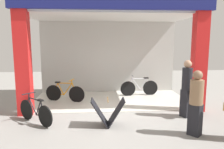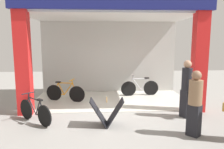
{
  "view_description": "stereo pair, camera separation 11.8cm",
  "coord_description": "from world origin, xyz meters",
  "px_view_note": "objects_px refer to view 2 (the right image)",
  "views": [
    {
      "loc": [
        -0.55,
        -6.82,
        2.31
      ],
      "look_at": [
        0.0,
        0.76,
        1.15
      ],
      "focal_mm": 34.59,
      "sensor_mm": 36.0,
      "label": 1
    },
    {
      "loc": [
        -0.43,
        -6.83,
        2.31
      ],
      "look_at": [
        0.0,
        0.76,
        1.15
      ],
      "focal_mm": 34.59,
      "sensor_mm": 36.0,
      "label": 2
    }
  ],
  "objects_px": {
    "bicycle_inside_1": "(65,93)",
    "sandwich_board_sign": "(107,112)",
    "pedestrian_0": "(195,103)",
    "bicycle_inside_0": "(140,88)",
    "bicycle_parked_0": "(35,111)",
    "pedestrian_2": "(187,88)"
  },
  "relations": [
    {
      "from": "pedestrian_2",
      "to": "pedestrian_0",
      "type": "bearing_deg",
      "value": -103.95
    },
    {
      "from": "bicycle_parked_0",
      "to": "pedestrian_0",
      "type": "height_order",
      "value": "pedestrian_0"
    },
    {
      "from": "sandwich_board_sign",
      "to": "pedestrian_0",
      "type": "bearing_deg",
      "value": -19.82
    },
    {
      "from": "bicycle_inside_0",
      "to": "bicycle_inside_1",
      "type": "xyz_separation_m",
      "value": [
        -3.07,
        -0.71,
        -0.01
      ]
    },
    {
      "from": "bicycle_parked_0",
      "to": "pedestrian_2",
      "type": "distance_m",
      "value": 4.53
    },
    {
      "from": "pedestrian_0",
      "to": "bicycle_inside_0",
      "type": "bearing_deg",
      "value": 98.37
    },
    {
      "from": "bicycle_parked_0",
      "to": "pedestrian_2",
      "type": "bearing_deg",
      "value": 2.73
    },
    {
      "from": "bicycle_inside_1",
      "to": "sandwich_board_sign",
      "type": "distance_m",
      "value": 2.97
    },
    {
      "from": "pedestrian_0",
      "to": "pedestrian_2",
      "type": "relative_size",
      "value": 0.93
    },
    {
      "from": "bicycle_inside_0",
      "to": "sandwich_board_sign",
      "type": "xyz_separation_m",
      "value": [
        -1.53,
        -3.25,
        0.02
      ]
    },
    {
      "from": "bicycle_parked_0",
      "to": "pedestrian_2",
      "type": "relative_size",
      "value": 0.66
    },
    {
      "from": "pedestrian_0",
      "to": "pedestrian_2",
      "type": "height_order",
      "value": "pedestrian_2"
    },
    {
      "from": "bicycle_inside_0",
      "to": "bicycle_parked_0",
      "type": "distance_m",
      "value": 4.62
    },
    {
      "from": "bicycle_inside_0",
      "to": "bicycle_inside_1",
      "type": "bearing_deg",
      "value": -167.05
    },
    {
      "from": "bicycle_parked_0",
      "to": "sandwich_board_sign",
      "type": "height_order",
      "value": "bicycle_parked_0"
    },
    {
      "from": "bicycle_parked_0",
      "to": "pedestrian_0",
      "type": "xyz_separation_m",
      "value": [
        4.17,
        -1.1,
        0.5
      ]
    },
    {
      "from": "pedestrian_0",
      "to": "pedestrian_2",
      "type": "bearing_deg",
      "value": 76.05
    },
    {
      "from": "bicycle_parked_0",
      "to": "pedestrian_2",
      "type": "xyz_separation_m",
      "value": [
        4.49,
        0.21,
        0.57
      ]
    },
    {
      "from": "bicycle_inside_1",
      "to": "sandwich_board_sign",
      "type": "relative_size",
      "value": 1.64
    },
    {
      "from": "pedestrian_2",
      "to": "bicycle_inside_1",
      "type": "bearing_deg",
      "value": 153.31
    },
    {
      "from": "sandwich_board_sign",
      "to": "pedestrian_0",
      "type": "distance_m",
      "value": 2.3
    },
    {
      "from": "pedestrian_0",
      "to": "pedestrian_2",
      "type": "xyz_separation_m",
      "value": [
        0.33,
        1.31,
        0.07
      ]
    }
  ]
}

